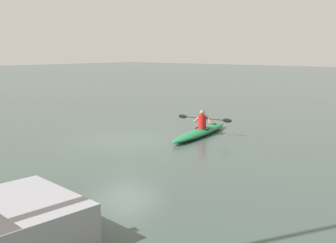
{
  "coord_description": "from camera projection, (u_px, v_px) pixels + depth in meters",
  "views": [
    {
      "loc": [
        -10.9,
        10.51,
        3.37
      ],
      "look_at": [
        -2.77,
        0.74,
        1.13
      ],
      "focal_mm": 42.78,
      "sensor_mm": 36.0,
      "label": 1
    }
  ],
  "objects": [
    {
      "name": "kayak",
      "position": [
        201.0,
        132.0,
        16.16
      ],
      "size": [
        1.33,
        4.48,
        0.28
      ],
      "color": "#19723F",
      "rests_on": "ground"
    },
    {
      "name": "kayaker",
      "position": [
        202.0,
        120.0,
        16.21
      ],
      "size": [
        2.38,
        0.57,
        0.75
      ],
      "color": "red",
      "rests_on": "kayak"
    },
    {
      "name": "ground_plane",
      "position": [
        125.0,
        140.0,
        15.41
      ],
      "size": [
        160.0,
        160.0,
        0.0
      ],
      "primitive_type": "plane",
      "color": "#384742"
    }
  ]
}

